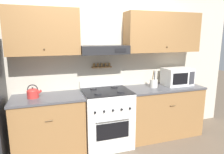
{
  "coord_description": "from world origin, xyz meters",
  "views": [
    {
      "loc": [
        -0.88,
        -2.69,
        1.79
      ],
      "look_at": [
        0.08,
        0.25,
        1.16
      ],
      "focal_mm": 32.0,
      "sensor_mm": 36.0,
      "label": 1
    }
  ],
  "objects_px": {
    "stove_range": "(107,118)",
    "microwave": "(177,77)",
    "tea_kettle": "(33,93)",
    "utensil_crock": "(154,83)"
  },
  "relations": [
    {
      "from": "tea_kettle",
      "to": "utensil_crock",
      "type": "height_order",
      "value": "utensil_crock"
    },
    {
      "from": "tea_kettle",
      "to": "stove_range",
      "type": "bearing_deg",
      "value": -2.85
    },
    {
      "from": "microwave",
      "to": "stove_range",
      "type": "bearing_deg",
      "value": -176.97
    },
    {
      "from": "stove_range",
      "to": "tea_kettle",
      "type": "height_order",
      "value": "tea_kettle"
    },
    {
      "from": "stove_range",
      "to": "tea_kettle",
      "type": "xyz_separation_m",
      "value": [
        -1.11,
        0.05,
        0.51
      ]
    },
    {
      "from": "stove_range",
      "to": "microwave",
      "type": "height_order",
      "value": "microwave"
    },
    {
      "from": "tea_kettle",
      "to": "microwave",
      "type": "relative_size",
      "value": 0.43
    },
    {
      "from": "microwave",
      "to": "utensil_crock",
      "type": "height_order",
      "value": "microwave"
    },
    {
      "from": "tea_kettle",
      "to": "microwave",
      "type": "bearing_deg",
      "value": 0.41
    },
    {
      "from": "tea_kettle",
      "to": "utensil_crock",
      "type": "bearing_deg",
      "value": 0.0
    }
  ]
}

